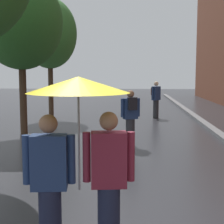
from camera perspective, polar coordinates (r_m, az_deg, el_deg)
kerb_strip at (r=14.60m, az=15.04°, el=-1.76°), size 0.30×36.00×0.12m
street_tree_1 at (r=12.32m, az=-14.95°, el=14.27°), size 2.82×2.82×5.45m
street_tree_2 at (r=16.30m, az=-10.35°, el=12.69°), size 2.49×2.49×5.50m
couple_under_umbrella at (r=3.86m, az=-5.53°, el=-4.30°), size 1.25×1.15×2.09m
pedestrian_walking_midground at (r=9.87m, az=3.11°, el=-0.75°), size 0.55×0.42×1.62m
pedestrian_walking_far at (r=16.06m, az=7.31°, el=2.21°), size 0.46×0.47×1.71m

